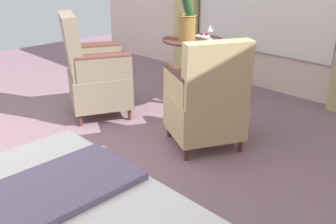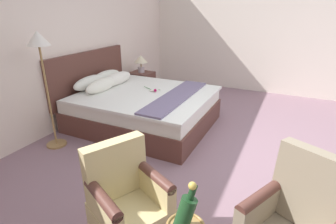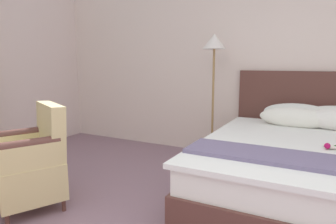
% 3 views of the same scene
% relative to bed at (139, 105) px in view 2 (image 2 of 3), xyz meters
% --- Properties ---
extents(ground_plane, '(8.20, 8.20, 0.00)m').
position_rel_bed_xyz_m(ground_plane, '(-0.50, -1.83, -0.34)').
color(ground_plane, gray).
extents(wall_headboard_side, '(6.82, 0.12, 2.89)m').
position_rel_bed_xyz_m(wall_headboard_side, '(-0.50, 1.14, 1.11)').
color(wall_headboard_side, silver).
rests_on(wall_headboard_side, ground).
extents(wall_far_side, '(0.12, 5.94, 2.89)m').
position_rel_bed_xyz_m(wall_far_side, '(2.91, -1.83, 1.11)').
color(wall_far_side, silver).
rests_on(wall_far_side, ground).
extents(bed, '(1.89, 2.25, 1.17)m').
position_rel_bed_xyz_m(bed, '(0.00, 0.00, 0.00)').
color(bed, brown).
rests_on(bed, ground).
extents(nightstand, '(0.46, 0.48, 0.57)m').
position_rel_bed_xyz_m(nightstand, '(1.23, 0.69, -0.05)').
color(nightstand, brown).
rests_on(nightstand, ground).
extents(bedside_lamp, '(0.29, 0.29, 0.37)m').
position_rel_bed_xyz_m(bedside_lamp, '(1.23, 0.69, 0.49)').
color(bedside_lamp, '#B8A8B0').
rests_on(bedside_lamp, nightstand).
extents(floor_lamp_brass, '(0.29, 0.29, 1.63)m').
position_rel_bed_xyz_m(floor_lamp_brass, '(-1.20, 0.70, 0.97)').
color(floor_lamp_brass, '#A27C49').
rests_on(floor_lamp_brass, ground).
extents(armchair_by_window, '(0.72, 0.72, 0.92)m').
position_rel_bed_xyz_m(armchair_by_window, '(-2.18, -1.24, 0.06)').
color(armchair_by_window, brown).
rests_on(armchair_by_window, ground).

